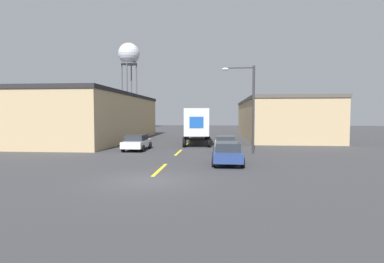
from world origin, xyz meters
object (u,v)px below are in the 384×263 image
object	(u,v)px
street_lamp	(249,102)
parked_car_left_far	(137,142)
parked_car_right_mid	(225,144)
water_tower	(129,56)
semi_truck	(197,123)
parked_car_right_near	(227,153)

from	to	relation	value
street_lamp	parked_car_left_far	bearing A→B (deg)	171.05
parked_car_left_far	parked_car_right_mid	bearing A→B (deg)	-6.49
water_tower	street_lamp	world-z (taller)	water_tower
semi_truck	street_lamp	distance (m)	11.18
semi_truck	parked_car_right_mid	distance (m)	9.79
semi_truck	parked_car_right_mid	bearing A→B (deg)	-75.05
water_tower	street_lamp	size ratio (longest dim) A/B	2.79
semi_truck	water_tower	bearing A→B (deg)	114.20
parked_car_left_far	street_lamp	size ratio (longest dim) A/B	0.60
parked_car_right_mid	semi_truck	bearing A→B (deg)	108.79
parked_car_right_mid	street_lamp	bearing A→B (deg)	-18.76
street_lamp	water_tower	bearing A→B (deg)	117.84
street_lamp	semi_truck	bearing A→B (deg)	117.16
street_lamp	parked_car_right_near	bearing A→B (deg)	-109.27
water_tower	street_lamp	bearing A→B (deg)	-62.16
parked_car_right_near	water_tower	distance (m)	57.02
semi_truck	water_tower	world-z (taller)	water_tower
semi_truck	water_tower	size ratio (longest dim) A/B	0.63
parked_car_right_near	parked_car_right_mid	xyz separation A→B (m)	(0.00, 6.13, 0.00)
semi_truck	parked_car_right_near	size ratio (longest dim) A/B	2.93
semi_truck	parked_car_right_near	bearing A→B (deg)	-82.32
parked_car_left_far	water_tower	bearing A→B (deg)	107.63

